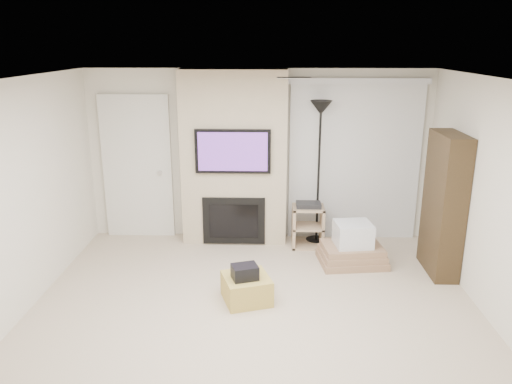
{
  "coord_description": "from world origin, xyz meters",
  "views": [
    {
      "loc": [
        0.15,
        -4.43,
        2.84
      ],
      "look_at": [
        0.0,
        1.2,
        1.15
      ],
      "focal_mm": 35.0,
      "sensor_mm": 36.0,
      "label": 1
    }
  ],
  "objects_px": {
    "floor_lamp": "(320,132)",
    "box_stack": "(352,248)",
    "bookshelf": "(444,205)",
    "ottoman": "(247,289)",
    "av_stand": "(308,224)"
  },
  "relations": [
    {
      "from": "floor_lamp",
      "to": "box_stack",
      "type": "bearing_deg",
      "value": -61.64
    },
    {
      "from": "bookshelf",
      "to": "box_stack",
      "type": "bearing_deg",
      "value": 169.0
    },
    {
      "from": "bookshelf",
      "to": "ottoman",
      "type": "bearing_deg",
      "value": -160.82
    },
    {
      "from": "ottoman",
      "to": "av_stand",
      "type": "bearing_deg",
      "value": 63.46
    },
    {
      "from": "av_stand",
      "to": "box_stack",
      "type": "bearing_deg",
      "value": -46.15
    },
    {
      "from": "floor_lamp",
      "to": "av_stand",
      "type": "xyz_separation_m",
      "value": [
        -0.14,
        -0.18,
        -1.29
      ]
    },
    {
      "from": "av_stand",
      "to": "box_stack",
      "type": "height_order",
      "value": "av_stand"
    },
    {
      "from": "floor_lamp",
      "to": "ottoman",
      "type": "bearing_deg",
      "value": -117.93
    },
    {
      "from": "floor_lamp",
      "to": "av_stand",
      "type": "relative_size",
      "value": 3.15
    },
    {
      "from": "box_stack",
      "to": "bookshelf",
      "type": "relative_size",
      "value": 0.51
    },
    {
      "from": "floor_lamp",
      "to": "bookshelf",
      "type": "distance_m",
      "value": 1.91
    },
    {
      "from": "ottoman",
      "to": "box_stack",
      "type": "bearing_deg",
      "value": 37.69
    },
    {
      "from": "ottoman",
      "to": "floor_lamp",
      "type": "relative_size",
      "value": 0.24
    },
    {
      "from": "bookshelf",
      "to": "floor_lamp",
      "type": "bearing_deg",
      "value": 146.93
    },
    {
      "from": "floor_lamp",
      "to": "box_stack",
      "type": "xyz_separation_m",
      "value": [
        0.41,
        -0.75,
        -1.42
      ]
    }
  ]
}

